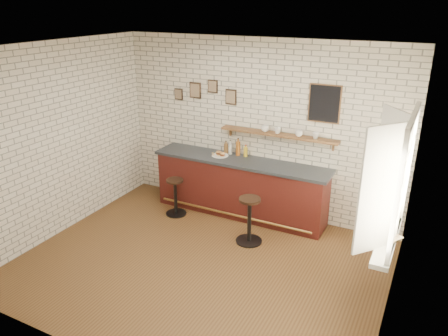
# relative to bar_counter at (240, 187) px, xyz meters

# --- Properties ---
(ground) EXTENTS (5.00, 5.00, 0.00)m
(ground) POSITION_rel_bar_counter_xyz_m (0.17, -1.70, -0.51)
(ground) COLOR brown
(ground) RESTS_ON ground
(bar_counter) EXTENTS (3.10, 0.65, 1.01)m
(bar_counter) POSITION_rel_bar_counter_xyz_m (0.00, 0.00, 0.00)
(bar_counter) COLOR #4F1815
(bar_counter) RESTS_ON ground
(sandwich_plate) EXTENTS (0.28, 0.28, 0.01)m
(sandwich_plate) POSITION_rel_bar_counter_xyz_m (-0.40, 0.02, 0.51)
(sandwich_plate) COLOR white
(sandwich_plate) RESTS_ON bar_counter
(ciabatta_sandwich) EXTENTS (0.21, 0.15, 0.06)m
(ciabatta_sandwich) POSITION_rel_bar_counter_xyz_m (-0.39, 0.02, 0.55)
(ciabatta_sandwich) COLOR tan
(ciabatta_sandwich) RESTS_ON sandwich_plate
(potato_chips) EXTENTS (0.27, 0.18, 0.00)m
(potato_chips) POSITION_rel_bar_counter_xyz_m (-0.43, 0.02, 0.52)
(potato_chips) COLOR #EBBA53
(potato_chips) RESTS_ON sandwich_plate
(bitters_bottle_brown) EXTENTS (0.07, 0.07, 0.23)m
(bitters_bottle_brown) POSITION_rel_bar_counter_xyz_m (-0.37, 0.19, 0.60)
(bitters_bottle_brown) COLOR brown
(bitters_bottle_brown) RESTS_ON bar_counter
(bitters_bottle_white) EXTENTS (0.07, 0.07, 0.26)m
(bitters_bottle_white) POSITION_rel_bar_counter_xyz_m (-0.29, 0.19, 0.61)
(bitters_bottle_white) COLOR beige
(bitters_bottle_white) RESTS_ON bar_counter
(bitters_bottle_amber) EXTENTS (0.08, 0.08, 0.31)m
(bitters_bottle_amber) POSITION_rel_bar_counter_xyz_m (-0.14, 0.19, 0.63)
(bitters_bottle_amber) COLOR #A4581A
(bitters_bottle_amber) RESTS_ON bar_counter
(condiment_bottle_yellow) EXTENTS (0.07, 0.07, 0.21)m
(condiment_bottle_yellow) POSITION_rel_bar_counter_xyz_m (0.00, 0.19, 0.59)
(condiment_bottle_yellow) COLOR gold
(condiment_bottle_yellow) RESTS_ON bar_counter
(bar_stool_left) EXTENTS (0.37, 0.37, 0.66)m
(bar_stool_left) POSITION_rel_bar_counter_xyz_m (-0.99, -0.53, -0.15)
(bar_stool_left) COLOR black
(bar_stool_left) RESTS_ON ground
(bar_stool_right) EXTENTS (0.41, 0.41, 0.75)m
(bar_stool_right) POSITION_rel_bar_counter_xyz_m (0.53, -0.81, -0.11)
(bar_stool_right) COLOR black
(bar_stool_right) RESTS_ON ground
(wall_shelf) EXTENTS (2.00, 0.18, 0.18)m
(wall_shelf) POSITION_rel_bar_counter_xyz_m (0.57, 0.20, 0.97)
(wall_shelf) COLOR brown
(wall_shelf) RESTS_ON ground
(shelf_cup_a) EXTENTS (0.18, 0.18, 0.10)m
(shelf_cup_a) POSITION_rel_bar_counter_xyz_m (0.35, 0.20, 1.05)
(shelf_cup_a) COLOR white
(shelf_cup_a) RESTS_ON wall_shelf
(shelf_cup_b) EXTENTS (0.14, 0.14, 0.10)m
(shelf_cup_b) POSITION_rel_bar_counter_xyz_m (0.56, 0.20, 1.04)
(shelf_cup_b) COLOR white
(shelf_cup_b) RESTS_ON wall_shelf
(shelf_cup_c) EXTENTS (0.13, 0.13, 0.10)m
(shelf_cup_c) POSITION_rel_bar_counter_xyz_m (0.92, 0.20, 1.04)
(shelf_cup_c) COLOR white
(shelf_cup_c) RESTS_ON wall_shelf
(shelf_cup_d) EXTENTS (0.12, 0.12, 0.10)m
(shelf_cup_d) POSITION_rel_bar_counter_xyz_m (1.20, 0.20, 1.04)
(shelf_cup_d) COLOR white
(shelf_cup_d) RESTS_ON wall_shelf
(back_wall_decor) EXTENTS (2.96, 0.02, 0.56)m
(back_wall_decor) POSITION_rel_bar_counter_xyz_m (0.40, 0.28, 1.54)
(back_wall_decor) COLOR black
(back_wall_decor) RESTS_ON ground
(window_sill) EXTENTS (0.20, 1.35, 0.06)m
(window_sill) POSITION_rel_bar_counter_xyz_m (2.57, -1.40, 0.39)
(window_sill) COLOR white
(window_sill) RESTS_ON ground
(casement_window) EXTENTS (0.40, 1.30, 1.56)m
(casement_window) POSITION_rel_bar_counter_xyz_m (2.53, -1.40, 1.14)
(casement_window) COLOR white
(casement_window) RESTS_ON ground
(book_lower) EXTENTS (0.22, 0.25, 0.02)m
(book_lower) POSITION_rel_bar_counter_xyz_m (2.55, -1.42, 0.43)
(book_lower) COLOR tan
(book_lower) RESTS_ON window_sill
(book_upper) EXTENTS (0.25, 0.27, 0.02)m
(book_upper) POSITION_rel_bar_counter_xyz_m (2.55, -1.41, 0.45)
(book_upper) COLOR tan
(book_upper) RESTS_ON book_lower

